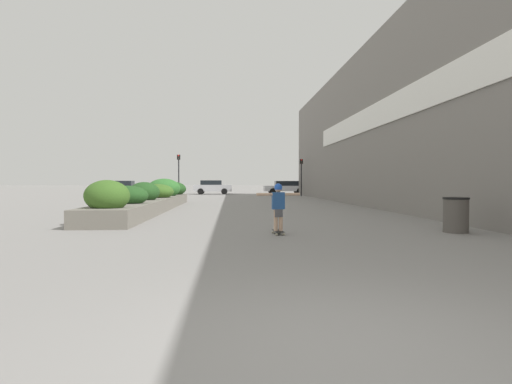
{
  "coord_description": "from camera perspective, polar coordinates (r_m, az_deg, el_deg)",
  "views": [
    {
      "loc": [
        -0.96,
        -3.11,
        1.37
      ],
      "look_at": [
        0.12,
        13.83,
        0.92
      ],
      "focal_mm": 28.0,
      "sensor_mm": 36.0,
      "label": 1
    }
  ],
  "objects": [
    {
      "name": "car_center_left",
      "position": [
        43.35,
        -18.43,
        0.64
      ],
      "size": [
        3.95,
        1.9,
        1.44
      ],
      "rotation": [
        0.0,
        0.0,
        -1.57
      ],
      "color": "slate",
      "rests_on": "ground_plane"
    },
    {
      "name": "building_wall_right",
      "position": [
        21.18,
        17.33,
        9.63
      ],
      "size": [
        0.67,
        44.28,
        8.77
      ],
      "color": "gray",
      "rests_on": "ground_plane"
    },
    {
      "name": "car_center_right",
      "position": [
        43.18,
        4.26,
        0.71
      ],
      "size": [
        4.6,
        1.98,
        1.42
      ],
      "rotation": [
        0.0,
        0.0,
        1.57
      ],
      "color": "silver",
      "rests_on": "ground_plane"
    },
    {
      "name": "skateboarder",
      "position": [
        10.35,
        3.2,
        -1.45
      ],
      "size": [
        1.15,
        0.21,
        1.23
      ],
      "rotation": [
        0.0,
        0.0,
        0.11
      ],
      "color": "tan",
      "rests_on": "skateboard"
    },
    {
      "name": "skateboard",
      "position": [
        10.42,
        3.19,
        -5.68
      ],
      "size": [
        0.28,
        0.62,
        0.09
      ],
      "rotation": [
        0.0,
        0.0,
        0.11
      ],
      "color": "black",
      "rests_on": "ground_plane"
    },
    {
      "name": "car_rightmost",
      "position": [
        43.79,
        15.93,
        0.71
      ],
      "size": [
        4.37,
        2.06,
        1.53
      ],
      "rotation": [
        0.0,
        0.0,
        1.57
      ],
      "color": "#BCBCC1",
      "rests_on": "ground_plane"
    },
    {
      "name": "trash_bin",
      "position": [
        11.97,
        26.64,
        -2.94
      ],
      "size": [
        0.67,
        0.67,
        0.94
      ],
      "color": "#514C47",
      "rests_on": "ground_plane"
    },
    {
      "name": "planter_box",
      "position": [
        20.21,
        -14.44,
        -0.78
      ],
      "size": [
        1.93,
        15.45,
        1.53
      ],
      "color": "slate",
      "rests_on": "ground_plane"
    },
    {
      "name": "ground_plane",
      "position": [
        3.53,
        13.44,
        -21.37
      ],
      "size": [
        300.0,
        300.0,
        0.0
      ],
      "primitive_type": "plane",
      "color": "gray"
    },
    {
      "name": "traffic_light_left",
      "position": [
        37.2,
        -10.99,
        3.34
      ],
      "size": [
        0.28,
        0.3,
        3.82
      ],
      "color": "black",
      "rests_on": "ground_plane"
    },
    {
      "name": "car_leftmost",
      "position": [
        43.12,
        -6.24,
        0.73
      ],
      "size": [
        4.02,
        2.02,
        1.49
      ],
      "rotation": [
        0.0,
        0.0,
        -1.57
      ],
      "color": "#BCBCC1",
      "rests_on": "ground_plane"
    },
    {
      "name": "traffic_light_right",
      "position": [
        37.52,
        6.5,
        3.02
      ],
      "size": [
        0.28,
        0.3,
        3.46
      ],
      "color": "black",
      "rests_on": "ground_plane"
    }
  ]
}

